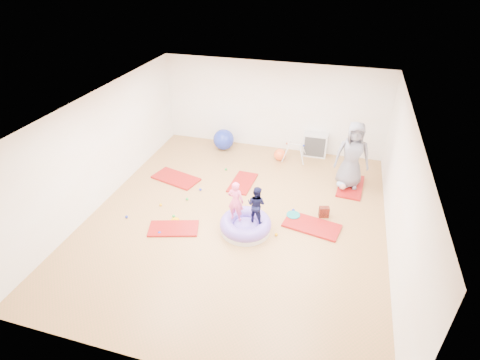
# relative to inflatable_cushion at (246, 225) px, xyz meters

# --- Properties ---
(room) EXTENTS (7.01, 8.01, 2.81)m
(room) POSITION_rel_inflatable_cushion_xyz_m (-0.34, 0.41, 1.25)
(room) COLOR #9F7A42
(room) RESTS_ON ground
(gym_mat_front_left) EXTENTS (1.26, 0.88, 0.05)m
(gym_mat_front_left) POSITION_rel_inflatable_cushion_xyz_m (-1.63, -0.43, -0.12)
(gym_mat_front_left) COLOR #B00E01
(gym_mat_front_left) RESTS_ON ground
(gym_mat_mid_left) EXTENTS (1.45, 0.99, 0.06)m
(gym_mat_mid_left) POSITION_rel_inflatable_cushion_xyz_m (-2.51, 1.65, -0.12)
(gym_mat_mid_left) COLOR #B00E01
(gym_mat_mid_left) RESTS_ON ground
(gym_mat_center_back) EXTENTS (0.62, 1.17, 0.05)m
(gym_mat_center_back) POSITION_rel_inflatable_cushion_xyz_m (-0.62, 1.96, -0.12)
(gym_mat_center_back) COLOR #B00E01
(gym_mat_center_back) RESTS_ON ground
(gym_mat_right) EXTENTS (1.40, 0.88, 0.05)m
(gym_mat_right) POSITION_rel_inflatable_cushion_xyz_m (1.47, 0.56, -0.12)
(gym_mat_right) COLOR #B00E01
(gym_mat_right) RESTS_ON ground
(gym_mat_rear_right) EXTENTS (0.74, 1.33, 0.05)m
(gym_mat_rear_right) POSITION_rel_inflatable_cushion_xyz_m (2.30, 2.60, -0.12)
(gym_mat_rear_right) COLOR #B00E01
(gym_mat_rear_right) RESTS_ON ground
(inflatable_cushion) EXTENTS (1.20, 1.20, 0.38)m
(inflatable_cushion) POSITION_rel_inflatable_cushion_xyz_m (0.00, 0.00, 0.00)
(inflatable_cushion) COLOR silver
(inflatable_cushion) RESTS_ON ground
(child_pink) EXTENTS (0.38, 0.26, 1.00)m
(child_pink) POSITION_rel_inflatable_cushion_xyz_m (-0.23, -0.03, 0.70)
(child_pink) COLOR #FF5C9B
(child_pink) RESTS_ON inflatable_cushion
(child_navy) EXTENTS (0.51, 0.44, 0.91)m
(child_navy) POSITION_rel_inflatable_cushion_xyz_m (0.23, 0.04, 0.65)
(child_navy) COLOR black
(child_navy) RESTS_ON inflatable_cushion
(adult_caregiver) EXTENTS (0.96, 0.68, 1.85)m
(adult_caregiver) POSITION_rel_inflatable_cushion_xyz_m (2.20, 2.60, 0.83)
(adult_caregiver) COLOR slate
(adult_caregiver) RESTS_ON gym_mat_rear_right
(infant) EXTENTS (0.34, 0.34, 0.20)m
(infant) POSITION_rel_inflatable_cushion_xyz_m (2.08, 2.39, 0.01)
(infant) COLOR #93ABD3
(infant) RESTS_ON gym_mat_rear_right
(ball_pit_balls) EXTENTS (3.95, 3.27, 0.07)m
(ball_pit_balls) POSITION_rel_inflatable_cushion_xyz_m (-1.24, 0.49, -0.11)
(ball_pit_balls) COLOR green
(ball_pit_balls) RESTS_ON ground
(exercise_ball_blue) EXTENTS (0.67, 0.67, 0.67)m
(exercise_ball_blue) POSITION_rel_inflatable_cushion_xyz_m (-1.79, 3.84, 0.19)
(exercise_ball_blue) COLOR #1E2FA5
(exercise_ball_blue) RESTS_ON ground
(exercise_ball_orange) EXTENTS (0.37, 0.37, 0.37)m
(exercise_ball_orange) POSITION_rel_inflatable_cushion_xyz_m (0.12, 3.60, 0.04)
(exercise_ball_orange) COLOR #FC602B
(exercise_ball_orange) RESTS_ON ground
(infant_play_gym) EXTENTS (0.70, 0.66, 0.53)m
(infant_play_gym) POSITION_rel_inflatable_cushion_xyz_m (0.55, 3.75, 0.21)
(infant_play_gym) COLOR silver
(infant_play_gym) RESTS_ON ground
(cube_shelf) EXTENTS (0.74, 0.36, 0.74)m
(cube_shelf) POSITION_rel_inflatable_cushion_xyz_m (1.11, 4.20, 0.22)
(cube_shelf) COLOR silver
(cube_shelf) RESTS_ON ground
(balance_disc) EXTENTS (0.33, 0.33, 0.07)m
(balance_disc) POSITION_rel_inflatable_cushion_xyz_m (0.99, 0.81, -0.11)
(balance_disc) COLOR #137E7E
(balance_disc) RESTS_ON ground
(backpack) EXTENTS (0.27, 0.20, 0.27)m
(backpack) POSITION_rel_inflatable_cushion_xyz_m (1.70, 1.03, -0.01)
(backpack) COLOR maroon
(backpack) RESTS_ON ground
(yellow_toy) EXTENTS (0.20, 0.20, 0.03)m
(yellow_toy) POSITION_rel_inflatable_cushion_xyz_m (-1.73, -0.13, -0.13)
(yellow_toy) COLOR #E59C00
(yellow_toy) RESTS_ON ground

